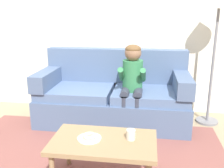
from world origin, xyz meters
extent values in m
plane|color=#9E896B|center=(0.00, 0.00, 0.00)|extent=(10.00, 10.00, 0.00)
cube|color=silver|center=(0.00, 1.40, 1.40)|extent=(8.00, 0.10, 2.80)
cube|color=brown|center=(0.00, -0.25, 0.01)|extent=(2.98, 2.04, 0.01)
cube|color=slate|center=(0.14, 0.80, 0.19)|extent=(2.02, 0.90, 0.38)
cube|color=slate|center=(-0.36, 0.75, 0.44)|extent=(0.97, 0.74, 0.12)
cube|color=slate|center=(0.65, 0.75, 0.44)|extent=(0.97, 0.74, 0.12)
cube|color=slate|center=(0.14, 1.15, 0.74)|extent=(2.02, 0.20, 0.48)
cube|color=slate|center=(-0.77, 0.80, 0.61)|extent=(0.20, 0.90, 0.22)
cube|color=slate|center=(1.05, 0.80, 0.61)|extent=(0.20, 0.90, 0.22)
cube|color=#937551|center=(0.25, -0.54, 0.40)|extent=(0.92, 0.55, 0.04)
cylinder|color=#937551|center=(-0.15, -0.32, 0.19)|extent=(0.04, 0.04, 0.38)
cylinder|color=#937551|center=(0.65, -0.32, 0.19)|extent=(0.04, 0.04, 0.38)
cylinder|color=#337A4C|center=(0.41, 0.72, 0.70)|extent=(0.26, 0.26, 0.40)
sphere|color=#846047|center=(0.41, 0.70, 1.00)|extent=(0.21, 0.21, 0.21)
ellipsoid|color=brown|center=(0.41, 0.70, 1.04)|extent=(0.20, 0.20, 0.12)
cylinder|color=#333847|center=(0.33, 0.57, 0.51)|extent=(0.11, 0.30, 0.11)
cylinder|color=#333847|center=(0.33, 0.42, 0.28)|extent=(0.09, 0.09, 0.44)
cube|color=black|center=(0.33, 0.37, 0.03)|extent=(0.10, 0.20, 0.06)
cylinder|color=#337A4C|center=(0.28, 0.62, 0.74)|extent=(0.07, 0.29, 0.23)
cylinder|color=#333847|center=(0.49, 0.57, 0.51)|extent=(0.11, 0.30, 0.11)
cylinder|color=#333847|center=(0.49, 0.42, 0.28)|extent=(0.09, 0.09, 0.44)
cube|color=black|center=(0.49, 0.37, 0.03)|extent=(0.10, 0.20, 0.06)
cylinder|color=#337A4C|center=(0.55, 0.62, 0.74)|extent=(0.07, 0.29, 0.23)
cylinder|color=white|center=(0.12, -0.54, 0.43)|extent=(0.21, 0.21, 0.01)
torus|color=beige|center=(0.12, -0.54, 0.45)|extent=(0.14, 0.14, 0.04)
cylinder|color=silver|center=(0.48, -0.49, 0.46)|extent=(0.08, 0.08, 0.09)
cube|color=gold|center=(-0.30, 0.03, 0.03)|extent=(0.16, 0.09, 0.05)
cylinder|color=gold|center=(-0.38, 0.03, 0.03)|extent=(0.06, 0.06, 0.05)
cylinder|color=gold|center=(-0.21, 0.03, 0.03)|extent=(0.06, 0.06, 0.05)
cylinder|color=slate|center=(1.46, 0.98, 0.01)|extent=(0.30, 0.30, 0.03)
cylinder|color=slate|center=(1.46, 0.98, 0.81)|extent=(0.04, 0.04, 1.56)
camera|label=1|loc=(0.62, -2.55, 1.50)|focal=41.53mm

